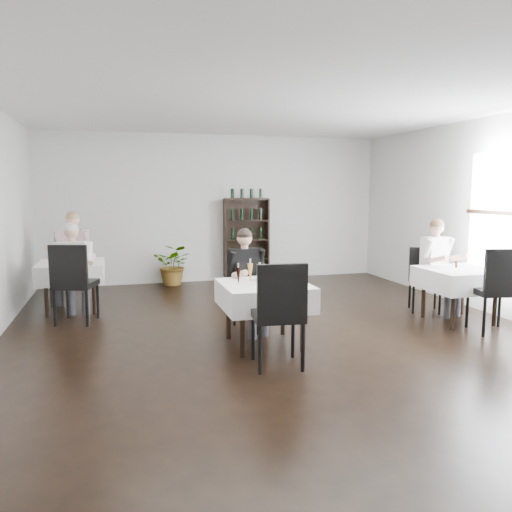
% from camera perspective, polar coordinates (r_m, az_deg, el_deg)
% --- Properties ---
extents(room_shell, '(9.00, 9.00, 9.00)m').
position_cam_1_polar(room_shell, '(6.03, 3.71, 3.86)').
color(room_shell, black).
rests_on(room_shell, ground).
extents(wine_shelf, '(0.90, 0.28, 1.75)m').
position_cam_1_polar(wine_shelf, '(10.37, -1.10, 1.81)').
color(wine_shelf, black).
rests_on(wine_shelf, ground).
extents(main_table, '(1.03, 1.03, 0.77)m').
position_cam_1_polar(main_table, '(6.05, 0.95, -4.51)').
color(main_table, black).
rests_on(main_table, ground).
extents(left_table, '(0.98, 0.98, 0.77)m').
position_cam_1_polar(left_table, '(8.30, -20.36, -1.69)').
color(left_table, black).
rests_on(left_table, ground).
extents(right_table, '(0.98, 0.98, 0.77)m').
position_cam_1_polar(right_table, '(7.70, 22.20, -2.47)').
color(right_table, black).
rests_on(right_table, ground).
extents(potted_tree, '(0.94, 0.89, 0.82)m').
position_cam_1_polar(potted_tree, '(10.04, -9.37, -0.98)').
color(potted_tree, '#20501B').
rests_on(potted_tree, ground).
extents(main_chair_far, '(0.58, 0.58, 0.97)m').
position_cam_1_polar(main_chair_far, '(6.80, -1.08, -3.76)').
color(main_chair_far, black).
rests_on(main_chair_far, ground).
extents(main_chair_near, '(0.58, 0.58, 1.15)m').
position_cam_1_polar(main_chair_near, '(5.26, 2.68, -6.00)').
color(main_chair_near, black).
rests_on(main_chair_near, ground).
extents(left_chair_far, '(0.68, 0.68, 1.14)m').
position_cam_1_polar(left_chair_far, '(9.11, -20.07, -0.70)').
color(left_chair_far, black).
rests_on(left_chair_far, ground).
extents(left_chair_near, '(0.65, 0.66, 1.15)m').
position_cam_1_polar(left_chair_near, '(7.44, -20.20, -2.44)').
color(left_chair_near, black).
rests_on(left_chair_near, ground).
extents(right_chair_far, '(0.60, 0.60, 0.98)m').
position_cam_1_polar(right_chair_far, '(8.26, 18.69, -2.07)').
color(right_chair_far, black).
rests_on(right_chair_far, ground).
extents(right_chair_near, '(0.62, 0.63, 1.15)m').
position_cam_1_polar(right_chair_near, '(7.24, 25.90, -2.99)').
color(right_chair_near, black).
rests_on(right_chair_near, ground).
extents(diner_main, '(0.59, 0.63, 1.39)m').
position_cam_1_polar(diner_main, '(6.54, -1.01, -1.95)').
color(diner_main, '#43434B').
rests_on(diner_main, ground).
extents(diner_left_far, '(0.67, 0.71, 1.53)m').
position_cam_1_polar(diner_left_far, '(8.87, -20.29, 0.64)').
color(diner_left_far, '#43434B').
rests_on(diner_left_far, ground).
extents(diner_left_near, '(0.56, 0.57, 1.44)m').
position_cam_1_polar(diner_left_near, '(7.68, -20.13, -0.79)').
color(diner_left_near, '#43434B').
rests_on(diner_left_near, ground).
extents(diner_right_far, '(0.60, 0.64, 1.46)m').
position_cam_1_polar(diner_right_far, '(8.08, 20.20, -0.31)').
color(diner_right_far, '#43434B').
rests_on(diner_right_far, ground).
extents(plate_far, '(0.35, 0.35, 0.08)m').
position_cam_1_polar(plate_far, '(6.18, 1.01, -2.67)').
color(plate_far, white).
rests_on(plate_far, main_table).
extents(plate_near, '(0.28, 0.28, 0.08)m').
position_cam_1_polar(plate_near, '(5.81, 2.32, -3.36)').
color(plate_near, white).
rests_on(plate_near, main_table).
extents(pilsner_dark, '(0.06, 0.06, 0.26)m').
position_cam_1_polar(pilsner_dark, '(5.92, -2.04, -2.28)').
color(pilsner_dark, black).
rests_on(pilsner_dark, main_table).
extents(pilsner_lager, '(0.07, 0.07, 0.30)m').
position_cam_1_polar(pilsner_lager, '(6.03, -0.66, -1.95)').
color(pilsner_lager, '#B97F2F').
rests_on(pilsner_lager, main_table).
extents(coke_bottle, '(0.07, 0.07, 0.26)m').
position_cam_1_polar(coke_bottle, '(5.96, 0.43, -2.21)').
color(coke_bottle, silver).
rests_on(coke_bottle, main_table).
extents(napkin_cutlery, '(0.23, 0.21, 0.02)m').
position_cam_1_polar(napkin_cutlery, '(5.99, 4.39, -3.15)').
color(napkin_cutlery, black).
rests_on(napkin_cutlery, main_table).
extents(pepper_mill, '(0.04, 0.04, 0.09)m').
position_cam_1_polar(pepper_mill, '(7.79, 21.92, -0.89)').
color(pepper_mill, black).
rests_on(pepper_mill, right_table).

